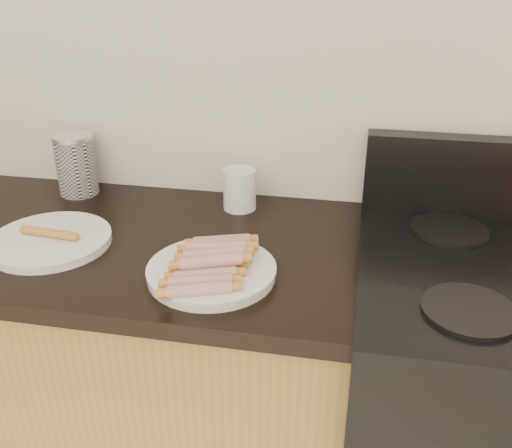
% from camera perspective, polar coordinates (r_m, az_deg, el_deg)
% --- Properties ---
extents(wall_back, '(4.00, 0.04, 2.60)m').
position_cam_1_polar(wall_back, '(1.50, -4.28, 17.41)').
color(wall_back, silver).
rests_on(wall_back, ground).
extents(stove, '(0.76, 0.65, 0.91)m').
position_cam_1_polar(stove, '(1.60, 23.33, -18.77)').
color(stove, black).
rests_on(stove, floor).
extents(burner_near_left, '(0.18, 0.18, 0.01)m').
position_cam_1_polar(burner_near_left, '(1.15, 20.61, -8.10)').
color(burner_near_left, black).
rests_on(burner_near_left, stove).
extents(burner_far_left, '(0.18, 0.18, 0.01)m').
position_cam_1_polar(burner_far_left, '(1.44, 18.80, -0.52)').
color(burner_far_left, black).
rests_on(burner_far_left, stove).
extents(main_plate, '(0.35, 0.35, 0.02)m').
position_cam_1_polar(main_plate, '(1.20, -4.45, -4.90)').
color(main_plate, silver).
rests_on(main_plate, counter_slab).
extents(side_plate, '(0.34, 0.34, 0.02)m').
position_cam_1_polar(side_plate, '(1.41, -19.85, -1.57)').
color(side_plate, white).
rests_on(side_plate, counter_slab).
extents(hotdog_pile, '(0.13, 0.27, 0.05)m').
position_cam_1_polar(hotdog_pile, '(1.19, -4.50, -3.72)').
color(hotdog_pile, maroon).
rests_on(hotdog_pile, main_plate).
extents(plain_sausages, '(0.14, 0.03, 0.02)m').
position_cam_1_polar(plain_sausages, '(1.40, -19.98, -0.83)').
color(plain_sausages, '#B95B32').
rests_on(plain_sausages, side_plate).
extents(canister, '(0.11, 0.11, 0.17)m').
position_cam_1_polar(canister, '(1.65, -17.56, 5.71)').
color(canister, white).
rests_on(canister, counter_slab).
extents(mug, '(0.09, 0.09, 0.11)m').
position_cam_1_polar(mug, '(1.49, -1.65, 3.48)').
color(mug, white).
rests_on(mug, counter_slab).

